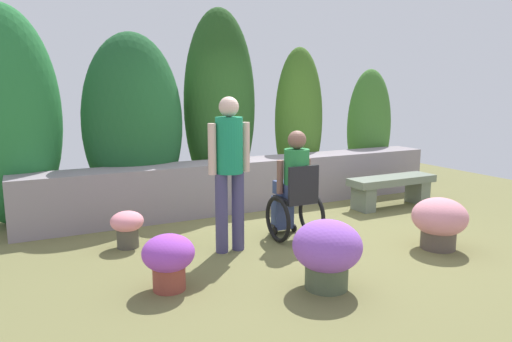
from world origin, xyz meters
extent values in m
plane|color=olive|center=(0.00, 0.00, 0.00)|extent=(11.45, 11.45, 0.00)
cube|color=gray|center=(0.00, 1.44, 0.37)|extent=(6.58, 0.58, 0.75)
ellipsoid|color=#277537|center=(-3.22, 2.06, 1.45)|extent=(1.39, 0.97, 2.90)
ellipsoid|color=#1E5529|center=(-1.57, 2.03, 1.31)|extent=(1.46, 1.02, 2.62)
ellipsoid|color=#244D1D|center=(-0.13, 2.20, 1.54)|extent=(1.20, 0.84, 3.08)
ellipsoid|color=#3F6B23|center=(1.35, 2.15, 1.26)|extent=(0.90, 0.63, 2.52)
ellipsoid|color=#3E742C|center=(2.91, 2.12, 1.09)|extent=(0.92, 0.64, 2.18)
cube|color=slate|center=(1.47, 0.49, 0.18)|extent=(0.20, 0.35, 0.36)
cube|color=slate|center=(2.58, 0.49, 0.18)|extent=(0.20, 0.35, 0.36)
cube|color=slate|center=(2.02, 0.49, 0.42)|extent=(1.46, 0.41, 0.11)
cube|color=black|center=(-0.16, -0.20, 0.50)|extent=(0.40, 0.40, 0.06)
cube|color=black|center=(-0.16, -0.38, 0.73)|extent=(0.40, 0.04, 0.40)
cube|color=black|center=(-0.16, 0.12, 0.10)|extent=(0.28, 0.12, 0.03)
torus|color=black|center=(-0.40, -0.20, 0.28)|extent=(0.05, 0.56, 0.56)
torus|color=black|center=(0.08, -0.20, 0.28)|extent=(0.05, 0.56, 0.56)
cylinder|color=black|center=(-0.30, 0.05, 0.05)|extent=(0.03, 0.10, 0.10)
cylinder|color=black|center=(-0.02, 0.05, 0.05)|extent=(0.03, 0.10, 0.10)
cube|color=#394878|center=(-0.16, -0.10, 0.61)|extent=(0.30, 0.40, 0.16)
cube|color=#394878|center=(-0.16, 0.10, 0.27)|extent=(0.26, 0.14, 0.43)
cylinder|color=#287F3E|center=(-0.16, -0.22, 0.86)|extent=(0.30, 0.30, 0.50)
cylinder|color=brown|center=(-0.35, -0.16, 0.78)|extent=(0.08, 0.08, 0.40)
cylinder|color=brown|center=(0.03, -0.16, 0.78)|extent=(0.08, 0.08, 0.40)
sphere|color=brown|center=(-0.16, -0.22, 1.22)|extent=(0.22, 0.22, 0.22)
cylinder|color=#44406A|center=(-1.13, -0.24, 0.45)|extent=(0.14, 0.14, 0.90)
cylinder|color=#44406A|center=(-0.93, -0.24, 0.45)|extent=(0.14, 0.14, 0.90)
cylinder|color=#1A8859|center=(-1.03, -0.24, 1.20)|extent=(0.30, 0.30, 0.61)
cylinder|color=beige|center=(-1.23, -0.24, 1.17)|extent=(0.09, 0.09, 0.55)
cylinder|color=beige|center=(-0.83, -0.24, 1.17)|extent=(0.09, 0.09, 0.55)
sphere|color=beige|center=(-1.03, -0.24, 1.62)|extent=(0.22, 0.22, 0.22)
cylinder|color=brown|center=(-1.95, -0.94, 0.13)|extent=(0.30, 0.30, 0.26)
ellipsoid|color=#1E6330|center=(-1.95, -0.94, 0.30)|extent=(0.33, 0.33, 0.12)
ellipsoid|color=purple|center=(-1.95, -0.94, 0.35)|extent=(0.48, 0.48, 0.34)
cylinder|color=brown|center=(1.14, -1.24, 0.13)|extent=(0.39, 0.39, 0.26)
ellipsoid|color=#286B1C|center=(1.14, -1.24, 0.31)|extent=(0.43, 0.43, 0.15)
ellipsoid|color=pink|center=(1.14, -1.24, 0.37)|extent=(0.62, 0.62, 0.43)
cylinder|color=#504C41|center=(-2.04, 0.40, 0.12)|extent=(0.25, 0.25, 0.24)
ellipsoid|color=#29692A|center=(-2.04, 0.40, 0.27)|extent=(0.27, 0.27, 0.08)
ellipsoid|color=pink|center=(-2.04, 0.40, 0.31)|extent=(0.38, 0.38, 0.24)
cylinder|color=#4C5840|center=(-0.64, -1.56, 0.14)|extent=(0.40, 0.40, 0.27)
ellipsoid|color=#246521|center=(-0.64, -1.56, 0.33)|extent=(0.44, 0.44, 0.17)
ellipsoid|color=#9352C5|center=(-0.64, -1.56, 0.40)|extent=(0.64, 0.64, 0.47)
camera|label=1|loc=(-3.06, -4.90, 1.82)|focal=32.84mm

